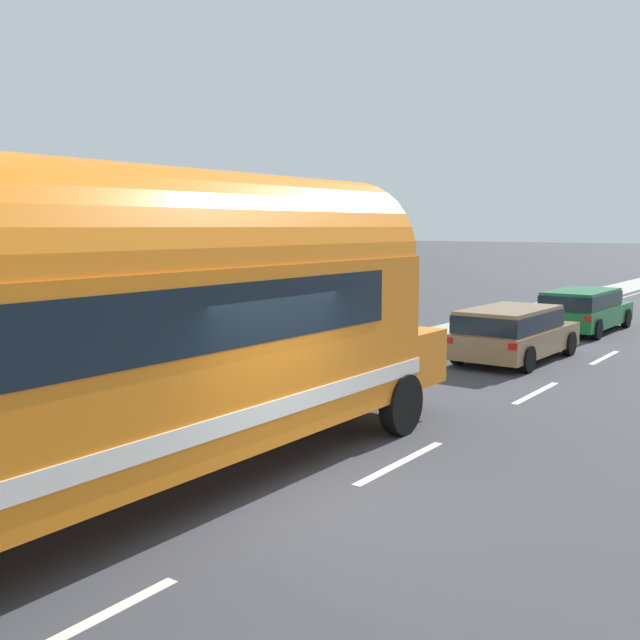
{
  "coord_description": "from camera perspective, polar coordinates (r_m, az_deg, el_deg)",
  "views": [
    {
      "loc": [
        5.13,
        -7.18,
        3.38
      ],
      "look_at": [
        -1.82,
        2.5,
        1.88
      ],
      "focal_mm": 41.97,
      "sensor_mm": 36.0,
      "label": 1
    }
  ],
  "objects": [
    {
      "name": "lane_markings",
      "position": [
        21.98,
        14.4,
        -1.9
      ],
      "size": [
        3.96,
        80.0,
        0.01
      ],
      "color": "silver",
      "rests_on": "ground"
    },
    {
      "name": "car_lead",
      "position": [
        19.35,
        14.47,
        -0.75
      ],
      "size": [
        2.02,
        4.38,
        1.37
      ],
      "color": "olive",
      "rests_on": "ground"
    },
    {
      "name": "ground_plane",
      "position": [
        9.45,
        0.14,
        -13.8
      ],
      "size": [
        300.0,
        300.0,
        0.0
      ],
      "primitive_type": "plane",
      "color": "#38383D"
    },
    {
      "name": "painted_bus",
      "position": [
        8.95,
        -16.66,
        -0.06
      ],
      "size": [
        2.62,
        12.68,
        4.12
      ],
      "color": "orange",
      "rests_on": "ground"
    },
    {
      "name": "sidewalk_slab",
      "position": [
        20.15,
        5.41,
        -2.31
      ],
      "size": [
        2.08,
        90.0,
        0.15
      ],
      "primitive_type": "cube",
      "color": "#9E9B93",
      "rests_on": "ground"
    },
    {
      "name": "car_second",
      "position": [
        25.4,
        19.44,
        0.9
      ],
      "size": [
        1.95,
        4.78,
        1.37
      ],
      "color": "#196633",
      "rests_on": "ground"
    }
  ]
}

